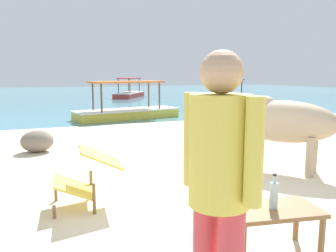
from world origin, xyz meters
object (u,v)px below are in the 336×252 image
Objects in this scene: boat_white at (226,98)px; deck_chair_near at (87,173)px; person_standing at (219,181)px; boat_yellow at (127,111)px; low_bench_table at (273,215)px; boat_red at (129,93)px; bottle at (274,195)px; cow at (279,122)px.

deck_chair_near is at bearing 153.08° from boat_white.
boat_yellow is at bearing 59.73° from person_standing.
low_bench_table is at bearing -108.39° from boat_yellow.
boat_yellow is 11.15m from boat_red.
bottle is at bearing 18.16° from person_standing.
deck_chair_near reaches higher than low_bench_table.
cow is 2.29× the size of low_bench_table.
low_bench_table is at bearing 50.42° from bottle.
deck_chair_near is 0.21× the size of boat_white.
cow is 0.49× the size of boat_yellow.
boat_white and boat_red have the same top height.
boat_yellow reaches higher than low_bench_table.
cow is at bearing 50.15° from bottle.
boat_white reaches higher than cow.
bottle reaches higher than low_bench_table.
boat_yellow is at bearing 133.09° from boat_white.
low_bench_table is 0.22× the size of boat_red.
deck_chair_near is at bearing 127.82° from bottle.
deck_chair_near is at bearing 137.79° from low_bench_table.
deck_chair_near is (-3.01, -0.44, -0.38)m from cow.
cow is 0.51× the size of boat_red.
boat_yellow is (1.17, 9.28, -0.09)m from low_bench_table.
deck_chair_near is 19.18m from boat_red.
person_standing is (0.36, -2.32, 0.56)m from deck_chair_near.
low_bench_table is 0.18m from bottle.
low_bench_table is at bearing 18.32° from person_standing.
bottle is 20.47m from boat_red.
cow is 0.49× the size of boat_white.
boat_red reaches higher than bottle.
boat_white is (7.67, 13.50, -0.09)m from low_bench_table.
low_bench_table is 0.51× the size of person_standing.
boat_white is (8.59, 14.19, -0.70)m from person_standing.
deck_chair_near is 0.50× the size of person_standing.
boat_yellow is (2.09, 9.97, -0.70)m from person_standing.
cow is 3.83m from person_standing.
boat_red is (-3.55, 6.53, 0.00)m from boat_white.
low_bench_table is at bearing 160.50° from boat_white.
boat_yellow reaches higher than deck_chair_near.
cow is 2.31× the size of deck_chair_near.
low_bench_table is 9.36m from boat_yellow.
boat_yellow is at bearing 82.78° from bottle.
bottle is (-0.01, -0.01, 0.18)m from low_bench_table.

